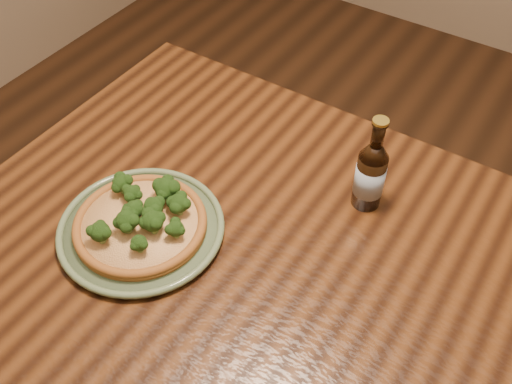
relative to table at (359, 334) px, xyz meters
The scene contains 4 objects.
table is the anchor object (origin of this frame).
plate 0.45m from the table, 168.97° to the right, with size 0.32×0.32×0.02m.
pizza 0.45m from the table, 169.22° to the right, with size 0.25×0.25×0.07m.
beer_bottle 0.30m from the table, 116.17° to the left, with size 0.06×0.06×0.21m.
Camera 1 is at (0.15, -0.47, 1.63)m, focal length 42.00 mm.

